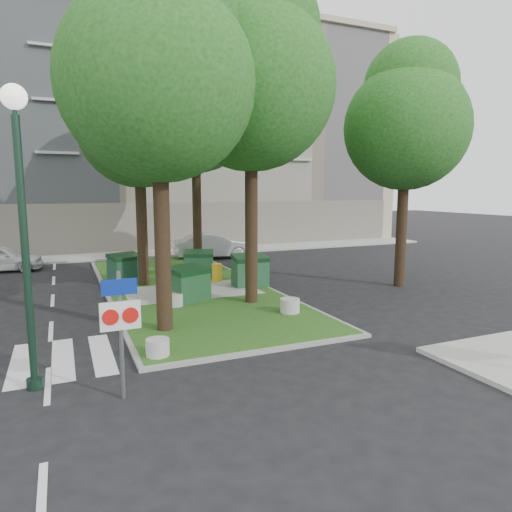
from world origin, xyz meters
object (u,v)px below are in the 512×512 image
traffic_sign_pole (120,318)px  dumpster_b (189,284)px  tree_street_right (407,116)px  dumpster_a (126,268)px  tree_median_mid (140,115)px  dumpster_d (250,270)px  bollard_mid (175,299)px  tree_median_near_right (253,70)px  bollard_left (158,347)px  litter_bin (217,273)px  tree_median_far (196,100)px  bollard_right (290,305)px  tree_median_near_left (160,65)px  street_lamp (22,204)px  car_silver (213,246)px  dumpster_c (199,264)px

traffic_sign_pole → dumpster_b: bearing=65.2°
tree_street_right → dumpster_a: tree_street_right is taller
dumpster_b → traffic_sign_pole: 7.43m
tree_median_mid → tree_street_right: tree_street_right is taller
dumpster_d → bollard_mid: 4.18m
tree_median_near_right → bollard_left: 9.63m
bollard_mid → litter_bin: bearing=52.2°
litter_bin → tree_median_far: bearing=85.7°
bollard_mid → bollard_right: bearing=-35.8°
dumpster_a → bollard_mid: dumpster_a is taller
tree_median_mid → tree_median_near_left: bearing=-94.4°
dumpster_a → bollard_left: bearing=-115.2°
tree_median_far → tree_street_right: tree_median_far is taller
dumpster_d → traffic_sign_pole: size_ratio=0.58×
bollard_left → street_lamp: street_lamp is taller
street_lamp → car_silver: (8.89, 15.58, -3.03)m
litter_bin → traffic_sign_pole: (-5.13, -9.64, 1.13)m
dumpster_d → street_lamp: bearing=-134.0°
dumpster_d → bollard_mid: (-3.62, -2.04, -0.41)m
tree_median_mid → litter_bin: tree_median_mid is taller
dumpster_a → dumpster_c: bearing=-25.6°
tree_median_mid → bollard_right: bearing=-61.2°
bollard_mid → tree_median_near_right: bearing=-9.2°
tree_street_right → dumpster_c: size_ratio=6.54×
bollard_left → bollard_right: bollard_right is taller
bollard_mid → litter_bin: litter_bin is taller
dumpster_b → car_silver: size_ratio=0.36×
traffic_sign_pole → car_silver: (7.28, 16.75, -0.87)m
litter_bin → car_silver: size_ratio=0.17×
bollard_mid → traffic_sign_pole: size_ratio=0.24×
dumpster_d → bollard_right: (-0.41, -4.35, -0.40)m
tree_median_far → dumpster_d: (0.71, -5.02, -7.57)m
tree_street_right → tree_median_near_right: bearing=-175.9°
bollard_mid → car_silver: car_silver is taller
tree_median_near_left → bollard_mid: 7.43m
tree_median_mid → bollard_left: bearing=-97.9°
bollard_right → dumpster_d: bearing=84.6°
dumpster_b → traffic_sign_pole: bearing=-138.3°
tree_median_near_left → bollard_left: (-0.69, -2.06, -7.00)m
dumpster_c → bollard_right: size_ratio=2.43×
tree_street_right → litter_bin: size_ratio=13.13×
dumpster_b → street_lamp: bearing=-154.0°
dumpster_a → bollard_right: size_ratio=2.51×
tree_median_near_right → dumpster_d: tree_median_near_right is taller
tree_median_far → bollard_right: tree_median_far is taller
litter_bin → dumpster_a: bearing=158.0°
dumpster_b → dumpster_d: (3.02, 1.59, 0.02)m
street_lamp → car_silver: size_ratio=1.31×
dumpster_b → car_silver: 10.89m
dumpster_c → bollard_left: dumpster_c is taller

